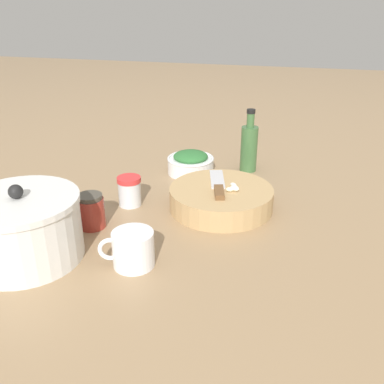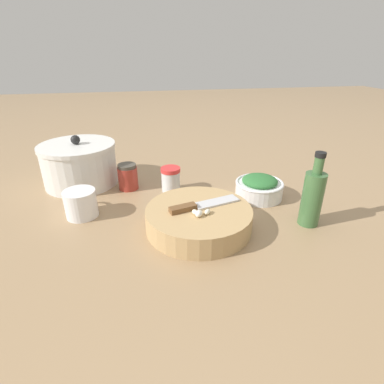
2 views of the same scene
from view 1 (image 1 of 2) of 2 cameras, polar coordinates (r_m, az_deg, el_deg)
name	(u,v)px [view 1 (image 1 of 2)]	position (r m, az deg, el deg)	size (l,w,h in m)	color
ground_plane	(179,207)	(1.08, -1.75, -1.98)	(5.00, 5.00, 0.00)	#997A56
cutting_board	(221,198)	(1.06, 3.90, -0.83)	(0.26, 0.26, 0.05)	tan
chef_knife	(218,185)	(1.06, 3.50, 0.91)	(0.18, 0.07, 0.01)	brown
garlic_cloves	(233,188)	(1.04, 5.51, 0.58)	(0.05, 0.04, 0.01)	silver
herb_bowl	(191,163)	(1.28, -0.18, 3.94)	(0.14, 0.14, 0.07)	white
spice_jar	(130,191)	(1.08, -8.32, 0.14)	(0.06, 0.06, 0.08)	silver
coffee_mug	(132,249)	(0.84, -7.95, -7.53)	(0.08, 0.11, 0.07)	white
honey_jar	(91,211)	(1.00, -13.29, -2.51)	(0.06, 0.06, 0.08)	#9E3328
oil_bottle	(249,147)	(1.29, 7.61, 6.00)	(0.05, 0.05, 0.19)	#3D6638
stock_pot	(22,228)	(0.91, -21.67, -4.51)	(0.23, 0.23, 0.16)	silver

